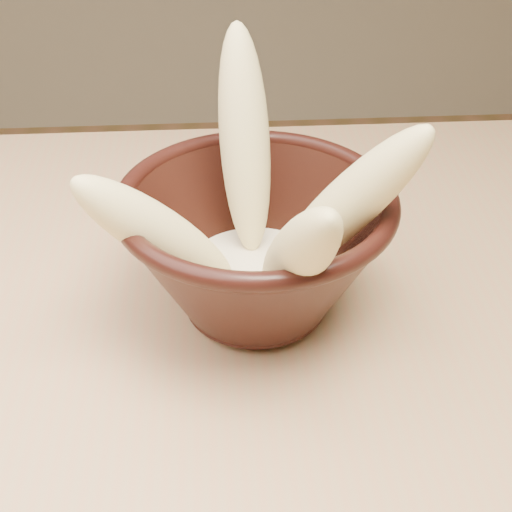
# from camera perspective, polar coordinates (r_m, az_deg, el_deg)

# --- Properties ---
(table) EXTENTS (1.20, 0.80, 0.75)m
(table) POSITION_cam_1_polar(r_m,az_deg,el_deg) (0.62, -3.84, -13.04)
(table) COLOR tan
(table) RESTS_ON ground
(bowl) EXTENTS (0.22, 0.22, 0.12)m
(bowl) POSITION_cam_1_polar(r_m,az_deg,el_deg) (0.56, 0.00, 0.83)
(bowl) COLOR black
(bowl) RESTS_ON table
(milk_puddle) EXTENTS (0.12, 0.12, 0.02)m
(milk_puddle) POSITION_cam_1_polar(r_m,az_deg,el_deg) (0.58, 0.00, -1.51)
(milk_puddle) COLOR #F0E2C1
(milk_puddle) RESTS_ON bowl
(banana_upright) EXTENTS (0.05, 0.09, 0.19)m
(banana_upright) POSITION_cam_1_polar(r_m,az_deg,el_deg) (0.57, -0.91, 9.09)
(banana_upright) COLOR #EFDD8D
(banana_upright) RESTS_ON bowl
(banana_left) EXTENTS (0.14, 0.08, 0.14)m
(banana_left) POSITION_cam_1_polar(r_m,az_deg,el_deg) (0.52, -7.80, 1.75)
(banana_left) COLOR #EFDD8D
(banana_left) RESTS_ON bowl
(banana_right) EXTENTS (0.14, 0.10, 0.17)m
(banana_right) POSITION_cam_1_polar(r_m,az_deg,el_deg) (0.52, 7.19, 3.89)
(banana_right) COLOR #EFDD8D
(banana_right) RESTS_ON bowl
(banana_front) EXTENTS (0.06, 0.15, 0.16)m
(banana_front) POSITION_cam_1_polar(r_m,az_deg,el_deg) (0.48, 3.40, 0.03)
(banana_front) COLOR #EFDD8D
(banana_front) RESTS_ON bowl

